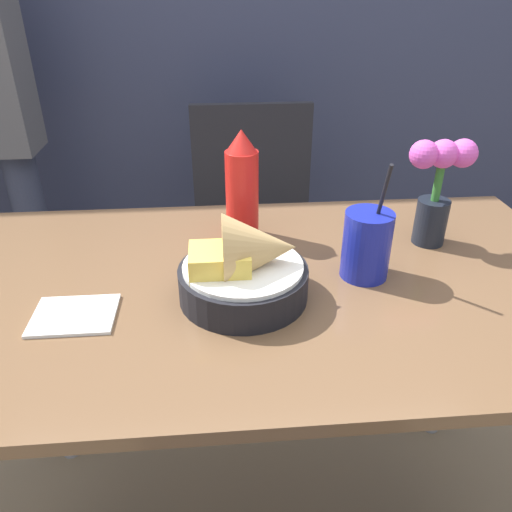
{
  "coord_description": "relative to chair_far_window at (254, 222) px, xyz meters",
  "views": [
    {
      "loc": [
        -0.09,
        -0.79,
        1.27
      ],
      "look_at": [
        -0.03,
        -0.02,
        0.84
      ],
      "focal_mm": 35.0,
      "sensor_mm": 36.0,
      "label": 1
    }
  ],
  "objects": [
    {
      "name": "drink_cup",
      "position": [
        0.15,
        -0.75,
        0.3
      ],
      "size": [
        0.09,
        0.09,
        0.23
      ],
      "color": "#192399",
      "rests_on": "dining_table"
    },
    {
      "name": "flower_vase",
      "position": [
        0.32,
        -0.63,
        0.37
      ],
      "size": [
        0.13,
        0.07,
        0.22
      ],
      "color": "black",
      "rests_on": "dining_table"
    },
    {
      "name": "napkin",
      "position": [
        -0.37,
        -0.84,
        0.24
      ],
      "size": [
        0.14,
        0.11,
        0.01
      ],
      "color": "white",
      "rests_on": "dining_table"
    },
    {
      "name": "dining_table",
      "position": [
        -0.03,
        -0.75,
        0.13
      ],
      "size": [
        1.25,
        0.7,
        0.78
      ],
      "color": "brown",
      "rests_on": "ground_plane"
    },
    {
      "name": "food_basket",
      "position": [
        -0.08,
        -0.8,
        0.3
      ],
      "size": [
        0.23,
        0.23,
        0.16
      ],
      "color": "black",
      "rests_on": "dining_table"
    },
    {
      "name": "chair_far_window",
      "position": [
        0.0,
        0.0,
        0.0
      ],
      "size": [
        0.4,
        0.4,
        0.92
      ],
      "color": "black",
      "rests_on": "ground_plane"
    },
    {
      "name": "ketchup_bottle",
      "position": [
        -0.07,
        -0.56,
        0.35
      ],
      "size": [
        0.07,
        0.07,
        0.23
      ],
      "color": "red",
      "rests_on": "dining_table"
    }
  ]
}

